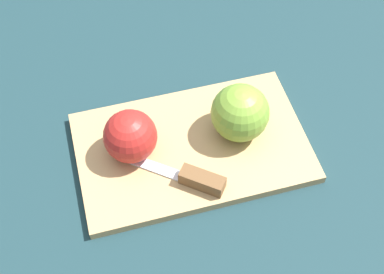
% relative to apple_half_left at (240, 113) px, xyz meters
% --- Properties ---
extents(ground_plane, '(4.00, 4.00, 0.00)m').
position_rel_apple_half_left_xyz_m(ground_plane, '(0.08, 0.01, -0.06)').
color(ground_plane, '#193338').
extents(cutting_board, '(0.36, 0.24, 0.02)m').
position_rel_apple_half_left_xyz_m(cutting_board, '(0.08, 0.01, -0.05)').
color(cutting_board, tan).
rests_on(cutting_board, ground_plane).
extents(apple_half_left, '(0.09, 0.09, 0.09)m').
position_rel_apple_half_left_xyz_m(apple_half_left, '(0.00, 0.00, 0.00)').
color(apple_half_left, olive).
rests_on(apple_half_left, cutting_board).
extents(apple_half_right, '(0.08, 0.08, 0.08)m').
position_rel_apple_half_left_xyz_m(apple_half_right, '(0.17, 0.01, -0.00)').
color(apple_half_right, red).
rests_on(apple_half_right, cutting_board).
extents(knife, '(0.14, 0.11, 0.02)m').
position_rel_apple_half_left_xyz_m(knife, '(0.08, 0.08, -0.03)').
color(knife, silver).
rests_on(knife, cutting_board).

